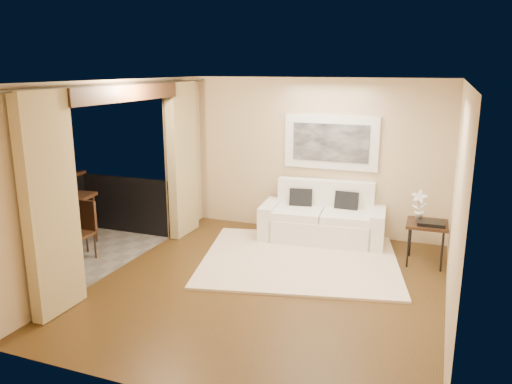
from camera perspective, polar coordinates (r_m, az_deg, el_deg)
The scene contains 18 objects.
floor at distance 6.84m, azimuth 1.36°, elevation -10.67°, with size 5.00×5.00×0.00m, color #4F3617.
room_shell at distance 7.22m, azimuth -14.97°, elevation 10.88°, with size 5.00×6.40×5.00m.
balcony at distance 8.39m, azimuth -20.53°, elevation -5.52°, with size 1.81×2.60×1.17m.
curtains at distance 7.36m, azimuth -14.26°, elevation 1.65°, with size 0.16×4.80×2.64m.
artwork at distance 8.61m, azimuth 8.54°, elevation 5.62°, with size 1.62×0.07×0.92m.
rug at distance 7.70m, azimuth 5.04°, elevation -7.65°, with size 2.91×2.53×0.04m, color #FFE7CD.
sofa at distance 8.54m, azimuth 7.64°, elevation -3.19°, with size 2.11×1.07×0.98m.
side_table at distance 7.79m, azimuth 18.98°, elevation -3.74°, with size 0.60×0.60×0.64m.
tray at distance 7.68m, azimuth 19.38°, elevation -3.38°, with size 0.38×0.28×0.05m, color black.
orchid at distance 7.82m, azimuth 18.15°, elevation -1.45°, with size 0.24×0.16×0.45m, color white.
bistro_table at distance 8.65m, azimuth -20.81°, elevation -0.90°, with size 0.82×0.82×0.84m.
balcony_chair_far at distance 8.21m, azimuth -21.14°, elevation -3.09°, with size 0.46×0.46×0.99m.
balcony_chair_near at distance 8.03m, azimuth -19.24°, elevation -3.68°, with size 0.40×0.40×0.91m.
ice_bucket at distance 8.82m, azimuth -21.18°, elevation 0.55°, with size 0.18×0.18×0.20m, color silver.
candle at distance 8.66m, azimuth -20.22°, elevation -0.05°, with size 0.06×0.06×0.07m, color red.
vase at distance 8.44m, azimuth -21.74°, elevation -0.15°, with size 0.04×0.04×0.18m, color silver.
glass_a at distance 8.44m, azimuth -20.63°, elevation -0.27°, with size 0.06×0.06×0.12m, color silver.
glass_b at distance 8.52m, azimuth -20.05°, elevation -0.09°, with size 0.06×0.06×0.12m, color silver.
Camera 1 is at (2.07, -5.86, 2.87)m, focal length 35.00 mm.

